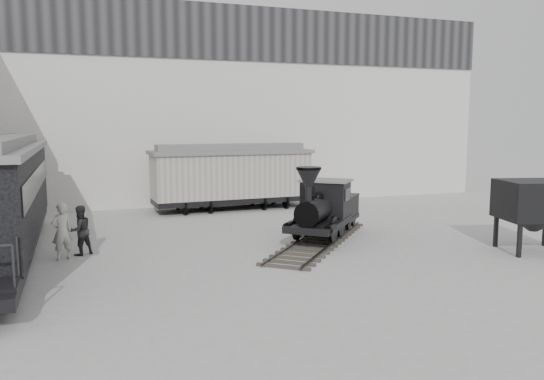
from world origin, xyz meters
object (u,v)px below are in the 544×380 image
object	(u,v)px
visitor_b	(80,230)
coal_hopper	(535,205)
visitor_a	(62,231)
boxcar	(232,175)
locomotive	(323,212)

from	to	relation	value
visitor_b	coal_hopper	world-z (taller)	coal_hopper
visitor_a	coal_hopper	bearing A→B (deg)	139.69
visitor_b	coal_hopper	bearing A→B (deg)	133.65
boxcar	visitor_a	bearing A→B (deg)	-136.51
visitor_a	locomotive	bearing A→B (deg)	154.97
visitor_a	coal_hopper	xyz separation A→B (m)	(15.79, -4.16, 0.69)
visitor_b	coal_hopper	xyz separation A→B (m)	(15.24, -4.65, 0.79)
locomotive	visitor_b	size ratio (longest dim) A/B	4.31
boxcar	visitor_b	distance (m)	10.94
locomotive	coal_hopper	bearing A→B (deg)	5.89
visitor_b	boxcar	bearing A→B (deg)	-162.62
locomotive	visitor_b	world-z (taller)	locomotive
boxcar	coal_hopper	bearing A→B (deg)	-61.25
coal_hopper	visitor_a	bearing A→B (deg)	179.12
visitor_b	locomotive	bearing A→B (deg)	148.07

